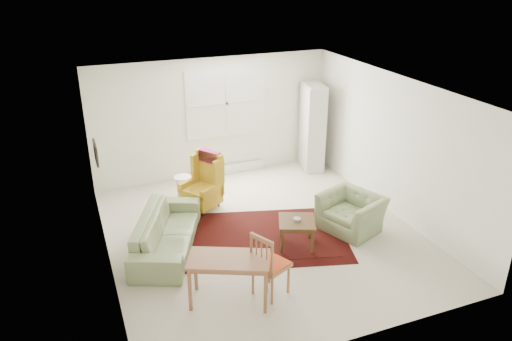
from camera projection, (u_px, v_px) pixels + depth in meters
name	position (u px, v px, depth m)	size (l,w,h in m)	color
room	(259.00, 161.00, 8.14)	(5.04, 5.54, 2.51)	beige
rug	(258.00, 237.00, 8.33)	(2.90, 1.86, 0.03)	black
sofa	(166.00, 226.00, 7.87)	(2.05, 0.80, 0.83)	#7A8B5D
armchair	(351.00, 209.00, 8.46)	(0.97, 0.85, 0.75)	#7A8B5D
wingback_chair	(201.00, 182.00, 9.13)	(0.61, 0.64, 1.05)	gold
coffee_table	(296.00, 233.00, 8.03)	(0.57, 0.57, 0.46)	#492E16
stool	(183.00, 187.00, 9.64)	(0.33, 0.33, 0.45)	white
cabinet	(313.00, 127.00, 10.74)	(0.39, 0.75, 1.88)	silver
desk	(229.00, 280.00, 6.68)	(1.08, 0.54, 0.68)	#935D3B
desk_chair	(271.00, 263.00, 6.78)	(0.43, 0.43, 0.98)	#935D3B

